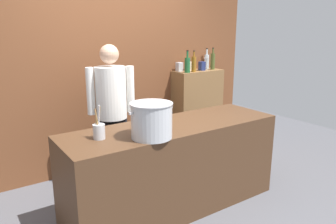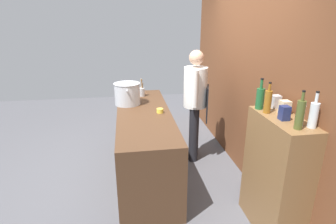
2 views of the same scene
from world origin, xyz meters
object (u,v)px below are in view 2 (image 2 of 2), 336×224
Objects in this scene: wine_bottle_green at (260,98)px; butter_jar at (160,111)px; spice_tin_navy at (284,113)px; wine_bottle_clear at (314,114)px; spice_tin_silver at (276,102)px; stockpot_large at (127,94)px; utensil_crock at (141,92)px; wine_glass_short at (301,112)px; wine_bottle_amber at (268,101)px; wine_bottle_olive at (300,114)px; chef at (195,98)px; spice_tin_cream at (285,107)px.

butter_jar is at bearing -136.81° from wine_bottle_green.
spice_tin_navy is at bearing 36.93° from butter_jar.
spice_tin_silver is (-0.53, -0.02, -0.05)m from wine_bottle_clear.
stockpot_large is 0.62m from butter_jar.
utensil_crock is 1.73× the size of wine_glass_short.
wine_bottle_clear is at bearing 24.94° from wine_bottle_amber.
wine_bottle_olive is 1.05× the size of wine_bottle_green.
wine_bottle_green is at bearing -87.65° from spice_tin_silver.
stockpot_large is 1.39× the size of wine_bottle_green.
wine_bottle_green is (1.31, 0.31, 0.37)m from chef.
wine_bottle_olive is at bearing -14.62° from spice_tin_cream.
utensil_crock is 3.37× the size of butter_jar.
wine_glass_short is at bearing 140.98° from wine_bottle_olive.
wine_bottle_olive reaches higher than wine_bottle_clear.
wine_bottle_amber is 0.17m from spice_tin_cream.
wine_glass_short reaches higher than spice_tin_silver.
spice_tin_cream is at bearing 32.31° from utensil_crock.
wine_bottle_olive is at bearing -39.02° from wine_glass_short.
utensil_crock is at bearing -150.42° from wine_bottle_amber.
spice_tin_cream is (0.17, 0.17, -0.05)m from wine_bottle_green.
wine_bottle_clear is (0.40, 0.19, -0.00)m from wine_bottle_amber.
utensil_crock is 0.86m from butter_jar.
spice_tin_navy reaches higher than utensil_crock.
utensil_crock is 2.31× the size of spice_tin_navy.
wine_bottle_green reaches higher than spice_tin_cream.
butter_jar is 0.69× the size of spice_tin_silver.
butter_jar is 0.51× the size of wine_glass_short.
wine_bottle_green is 0.34m from spice_tin_navy.
utensil_crock is at bearing -167.44° from butter_jar.
wine_bottle_clear reaches higher than wine_glass_short.
wine_bottle_clear is at bearing 41.56° from wine_glass_short.
spice_tin_cream is 0.98× the size of spice_tin_silver.
butter_jar is at bearing 42.72° from stockpot_large.
spice_tin_navy is at bearing -31.69° from spice_tin_cream.
wine_bottle_clear reaches higher than spice_tin_navy.
chef is 1.43m from spice_tin_silver.
utensil_crock is 2.32× the size of spice_tin_silver.
wine_bottle_amber is 0.44m from wine_bottle_clear.
butter_jar is 1.80m from wine_bottle_olive.
wine_bottle_green is at bearing 43.04° from stockpot_large.
wine_bottle_clear is 0.10m from wine_glass_short.
wine_bottle_olive is (1.47, 0.95, 0.42)m from butter_jar.
wine_glass_short is at bearing -5.98° from spice_tin_cream.
utensil_crock is 2.56m from wine_glass_short.
wine_bottle_amber reaches higher than spice_tin_silver.
wine_bottle_amber is 0.97× the size of wine_bottle_clear.
stockpot_large is at bearing -133.13° from spice_tin_silver.
chef is 1.52m from wine_bottle_amber.
wine_bottle_clear is (1.84, 0.51, 0.37)m from chef.
utensil_crock is 2.36× the size of spice_tin_cream.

